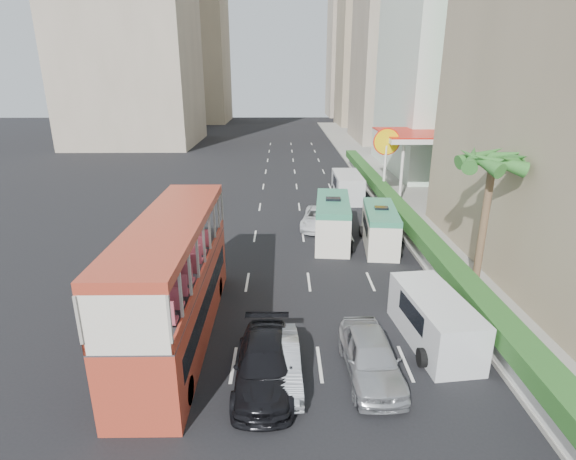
{
  "coord_description": "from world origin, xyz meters",
  "views": [
    {
      "loc": [
        -1.75,
        -16.09,
        10.16
      ],
      "look_at": [
        -1.5,
        4.0,
        3.2
      ],
      "focal_mm": 28.0,
      "sensor_mm": 36.0,
      "label": 1
    }
  ],
  "objects_px": {
    "panel_van_far": "(347,187)",
    "panel_van_near": "(434,320)",
    "palm_tree": "(483,226)",
    "car_silver_lane_a": "(279,378)",
    "van_asset": "(319,227)",
    "minibus_near": "(332,221)",
    "double_decker_bus": "(175,280)",
    "minibus_far": "(380,228)",
    "car_silver_lane_b": "(370,375)",
    "car_black": "(265,382)",
    "shell_station": "(416,164)"
  },
  "relations": [
    {
      "from": "minibus_near",
      "to": "palm_tree",
      "type": "distance_m",
      "value": 9.74
    },
    {
      "from": "car_silver_lane_b",
      "to": "car_silver_lane_a",
      "type": "bearing_deg",
      "value": -179.57
    },
    {
      "from": "car_silver_lane_b",
      "to": "panel_van_near",
      "type": "distance_m",
      "value": 3.7
    },
    {
      "from": "panel_van_far",
      "to": "palm_tree",
      "type": "relative_size",
      "value": 0.85
    },
    {
      "from": "shell_station",
      "to": "van_asset",
      "type": "bearing_deg",
      "value": -135.15
    },
    {
      "from": "minibus_far",
      "to": "shell_station",
      "type": "relative_size",
      "value": 0.68
    },
    {
      "from": "car_silver_lane_a",
      "to": "car_silver_lane_b",
      "type": "relative_size",
      "value": 0.92
    },
    {
      "from": "minibus_far",
      "to": "van_asset",
      "type": "bearing_deg",
      "value": 139.23
    },
    {
      "from": "car_black",
      "to": "minibus_near",
      "type": "height_order",
      "value": "minibus_near"
    },
    {
      "from": "minibus_far",
      "to": "panel_van_far",
      "type": "height_order",
      "value": "minibus_far"
    },
    {
      "from": "double_decker_bus",
      "to": "panel_van_far",
      "type": "distance_m",
      "value": 23.61
    },
    {
      "from": "car_silver_lane_b",
      "to": "minibus_far",
      "type": "bearing_deg",
      "value": 74.91
    },
    {
      "from": "panel_van_near",
      "to": "shell_station",
      "type": "bearing_deg",
      "value": 69.57
    },
    {
      "from": "minibus_near",
      "to": "minibus_far",
      "type": "height_order",
      "value": "minibus_near"
    },
    {
      "from": "panel_van_near",
      "to": "minibus_far",
      "type": "bearing_deg",
      "value": 83.04
    },
    {
      "from": "car_silver_lane_b",
      "to": "car_black",
      "type": "height_order",
      "value": "car_silver_lane_b"
    },
    {
      "from": "panel_van_far",
      "to": "palm_tree",
      "type": "distance_m",
      "value": 18.02
    },
    {
      "from": "double_decker_bus",
      "to": "panel_van_near",
      "type": "distance_m",
      "value": 10.36
    },
    {
      "from": "panel_van_near",
      "to": "palm_tree",
      "type": "height_order",
      "value": "palm_tree"
    },
    {
      "from": "car_silver_lane_a",
      "to": "panel_van_near",
      "type": "height_order",
      "value": "panel_van_near"
    },
    {
      "from": "van_asset",
      "to": "palm_tree",
      "type": "bearing_deg",
      "value": -44.53
    },
    {
      "from": "panel_van_near",
      "to": "palm_tree",
      "type": "bearing_deg",
      "value": 45.27
    },
    {
      "from": "car_silver_lane_a",
      "to": "panel_van_near",
      "type": "bearing_deg",
      "value": 17.19
    },
    {
      "from": "car_silver_lane_b",
      "to": "car_black",
      "type": "relative_size",
      "value": 0.92
    },
    {
      "from": "minibus_near",
      "to": "panel_van_far",
      "type": "relative_size",
      "value": 1.13
    },
    {
      "from": "minibus_far",
      "to": "palm_tree",
      "type": "xyz_separation_m",
      "value": [
        3.52,
        -6.12,
        2.17
      ]
    },
    {
      "from": "palm_tree",
      "to": "double_decker_bus",
      "type": "bearing_deg",
      "value": -163.84
    },
    {
      "from": "panel_van_near",
      "to": "panel_van_far",
      "type": "xyz_separation_m",
      "value": [
        -0.41,
        21.99,
        0.09
      ]
    },
    {
      "from": "car_silver_lane_a",
      "to": "car_silver_lane_b",
      "type": "xyz_separation_m",
      "value": [
        3.25,
        0.14,
        0.0
      ]
    },
    {
      "from": "double_decker_bus",
      "to": "palm_tree",
      "type": "height_order",
      "value": "palm_tree"
    },
    {
      "from": "car_silver_lane_b",
      "to": "double_decker_bus",
      "type": "bearing_deg",
      "value": 157.96
    },
    {
      "from": "panel_van_near",
      "to": "minibus_near",
      "type": "bearing_deg",
      "value": 96.84
    },
    {
      "from": "panel_van_far",
      "to": "panel_van_near",
      "type": "bearing_deg",
      "value": -88.72
    },
    {
      "from": "panel_van_far",
      "to": "minibus_far",
      "type": "bearing_deg",
      "value": -87.43
    },
    {
      "from": "car_black",
      "to": "car_silver_lane_b",
      "type": "bearing_deg",
      "value": 5.85
    },
    {
      "from": "car_silver_lane_b",
      "to": "panel_van_near",
      "type": "xyz_separation_m",
      "value": [
        2.89,
        2.1,
        0.99
      ]
    },
    {
      "from": "panel_van_far",
      "to": "shell_station",
      "type": "bearing_deg",
      "value": 14.47
    },
    {
      "from": "minibus_near",
      "to": "panel_van_far",
      "type": "distance_m",
      "value": 10.61
    },
    {
      "from": "minibus_far",
      "to": "car_silver_lane_b",
      "type": "bearing_deg",
      "value": -97.16
    },
    {
      "from": "double_decker_bus",
      "to": "van_asset",
      "type": "xyz_separation_m",
      "value": [
        6.78,
        13.83,
        -2.53
      ]
    },
    {
      "from": "minibus_far",
      "to": "panel_van_near",
      "type": "bearing_deg",
      "value": -84.49
    },
    {
      "from": "car_silver_lane_b",
      "to": "minibus_near",
      "type": "bearing_deg",
      "value": 87.51
    },
    {
      "from": "van_asset",
      "to": "palm_tree",
      "type": "height_order",
      "value": "palm_tree"
    },
    {
      "from": "minibus_far",
      "to": "panel_van_far",
      "type": "relative_size",
      "value": 1.0
    },
    {
      "from": "double_decker_bus",
      "to": "car_silver_lane_a",
      "type": "relative_size",
      "value": 2.64
    },
    {
      "from": "van_asset",
      "to": "minibus_near",
      "type": "relative_size",
      "value": 0.78
    },
    {
      "from": "van_asset",
      "to": "minibus_near",
      "type": "bearing_deg",
      "value": -66.74
    },
    {
      "from": "double_decker_bus",
      "to": "car_black",
      "type": "height_order",
      "value": "double_decker_bus"
    },
    {
      "from": "van_asset",
      "to": "shell_station",
      "type": "distance_m",
      "value": 13.29
    },
    {
      "from": "double_decker_bus",
      "to": "palm_tree",
      "type": "xyz_separation_m",
      "value": [
        13.8,
        4.0,
        0.85
      ]
    }
  ]
}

